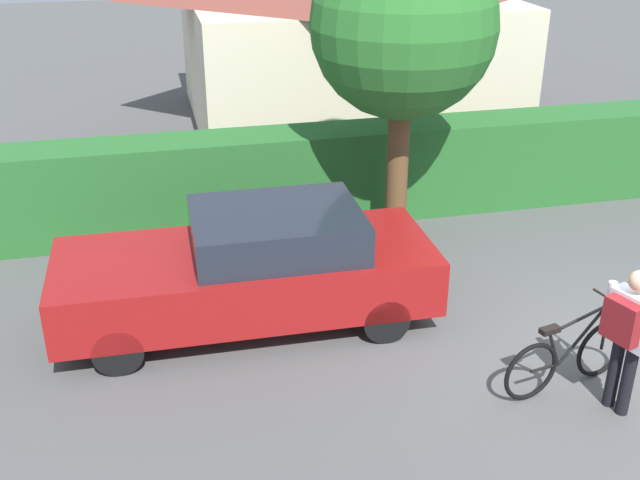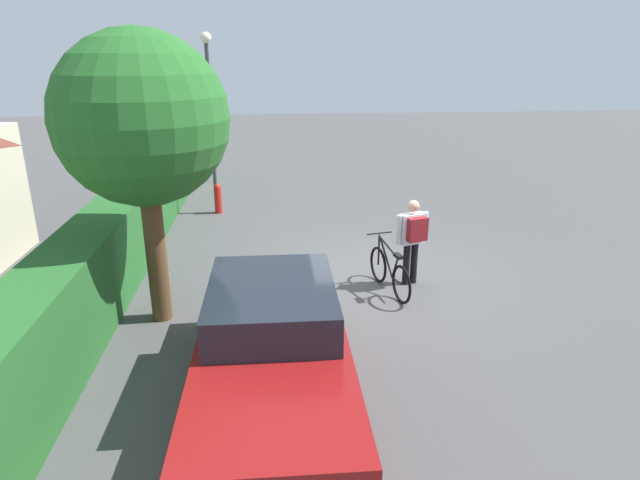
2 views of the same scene
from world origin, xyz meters
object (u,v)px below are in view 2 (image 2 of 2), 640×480
person_rider (413,234)px  tree_kerbside (142,121)px  street_lamp (210,102)px  bicycle (389,272)px  fire_hydrant (218,198)px  parked_car_near (273,349)px

person_rider → tree_kerbside: 5.05m
person_rider → street_lamp: street_lamp is taller
bicycle → fire_hydrant: bicycle is taller
street_lamp → tree_kerbside: street_lamp is taller
street_lamp → tree_kerbside: size_ratio=1.03×
person_rider → parked_car_near: bearing=142.2°
parked_car_near → person_rider: bearing=-37.8°
street_lamp → fire_hydrant: 2.55m
bicycle → fire_hydrant: 6.54m
bicycle → fire_hydrant: (5.51, 3.52, 0.03)m
tree_kerbside → fire_hydrant: 6.79m
person_rider → fire_hydrant: person_rider is taller
bicycle → person_rider: 0.83m
person_rider → tree_kerbside: bearing=102.3°
street_lamp → fire_hydrant: street_lamp is taller
person_rider → fire_hydrant: bearing=37.6°
street_lamp → fire_hydrant: (-0.06, -0.05, -2.55)m
person_rider → fire_hydrant: 6.59m
parked_car_near → person_rider: 4.30m
bicycle → fire_hydrant: size_ratio=2.02×
parked_car_near → tree_kerbside: (2.43, 1.80, 2.46)m
street_lamp → tree_kerbside: 6.25m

